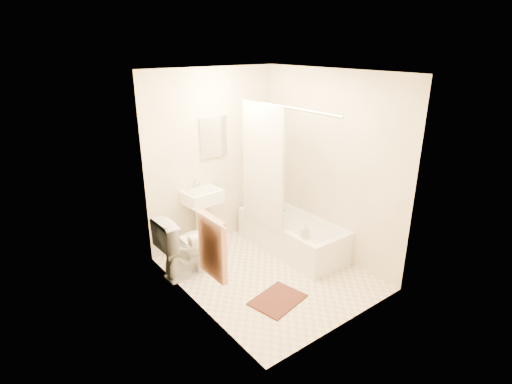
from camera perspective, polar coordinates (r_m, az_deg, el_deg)
floor at (r=5.05m, az=1.76°, el=-11.49°), size 2.40×2.40×0.00m
ceiling at (r=4.29m, az=2.12°, el=16.82°), size 2.40×2.40×0.00m
wall_back at (r=5.47m, az=-6.08°, el=4.74°), size 2.00×0.02×2.40m
wall_left at (r=4.01m, az=-9.22°, el=-1.36°), size 0.02×2.40×2.40m
wall_right at (r=5.19m, az=10.52°, el=3.65°), size 0.02×2.40×2.40m
mirror at (r=5.38m, az=-6.09°, el=7.77°), size 0.40×0.03×0.55m
curtain_rod at (r=4.60m, az=4.20°, el=12.02°), size 0.03×1.70×0.03m
shower_curtain at (r=5.07m, az=0.98°, el=3.84°), size 0.04×0.80×1.55m
towel_bar at (r=3.86m, az=-6.83°, el=-3.71°), size 0.02×0.60×0.02m
towel at (r=4.02m, az=-6.27°, el=-7.77°), size 0.06×0.45×0.66m
toilet_paper at (r=4.34m, az=-8.80°, el=-6.82°), size 0.11×0.12×0.12m
toilet at (r=4.95m, az=-9.58°, el=-7.41°), size 0.79×0.45×0.76m
sink at (r=5.46m, az=-7.70°, el=-3.56°), size 0.50×0.41×0.93m
bathtub at (r=5.52m, az=5.14°, el=-6.00°), size 0.68×1.56×0.44m
bath_mat at (r=4.58m, az=3.10°, el=-15.12°), size 0.65×0.54×0.02m
soap_bottle at (r=4.90m, az=6.97°, el=-5.40°), size 0.12×0.13×0.21m
scrub_brush at (r=5.70m, az=3.42°, el=-2.41°), size 0.10×0.21×0.04m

